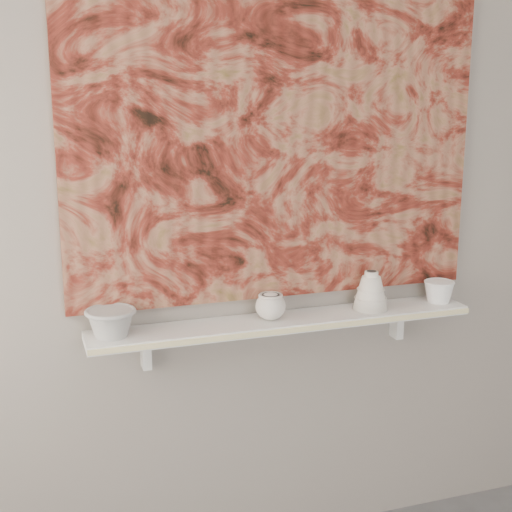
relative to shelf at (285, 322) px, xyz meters
name	(u,v)px	position (x,y,z in m)	size (l,w,h in m)	color
wall_back	(277,197)	(0.00, 0.09, 0.44)	(3.60, 3.60, 0.00)	gray
shelf	(285,322)	(0.00, 0.00, 0.00)	(1.40, 0.18, 0.03)	silver
shelf_stripe	(295,330)	(0.00, -0.09, 0.00)	(1.40, 0.01, 0.02)	beige
bracket_left	(146,351)	(-0.49, 0.06, -0.07)	(0.03, 0.06, 0.12)	silver
bracket_right	(397,323)	(0.49, 0.06, -0.07)	(0.03, 0.06, 0.12)	silver
painting	(278,143)	(0.00, 0.08, 0.62)	(1.50, 0.03, 1.10)	maroon
house_motif	(391,224)	(0.45, 0.07, 0.32)	(0.09, 0.00, 0.08)	black
bowl_grey	(111,322)	(-0.61, 0.00, 0.06)	(0.17, 0.17, 0.10)	#999996
cup_cream	(271,306)	(-0.06, 0.00, 0.06)	(0.11, 0.11, 0.10)	silver
bell_vessel	(371,290)	(0.34, 0.00, 0.09)	(0.13, 0.13, 0.14)	silver
bowl_white	(439,291)	(0.63, 0.00, 0.06)	(0.12, 0.12, 0.08)	white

